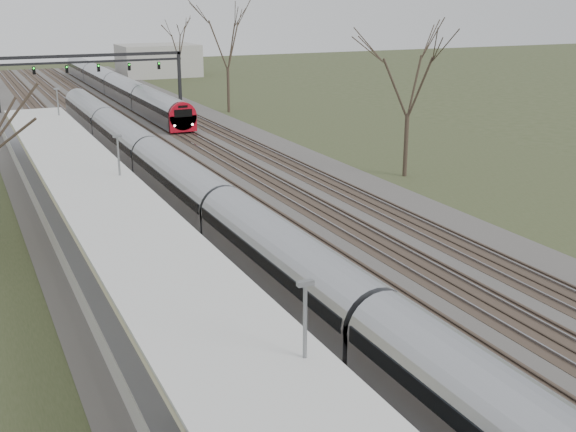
% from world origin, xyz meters
% --- Properties ---
extents(track_bed, '(24.00, 160.00, 0.22)m').
position_xyz_m(track_bed, '(0.26, 55.00, 0.06)').
color(track_bed, '#474442').
rests_on(track_bed, ground).
extents(platform, '(3.50, 69.00, 1.00)m').
position_xyz_m(platform, '(-9.05, 37.50, 0.50)').
color(platform, '#9E9B93').
rests_on(platform, ground).
extents(canopy, '(4.10, 50.00, 3.11)m').
position_xyz_m(canopy, '(-9.05, 32.99, 3.93)').
color(canopy, slate).
rests_on(canopy, platform).
extents(signal_gantry, '(21.00, 0.59, 6.08)m').
position_xyz_m(signal_gantry, '(0.29, 84.99, 4.91)').
color(signal_gantry, black).
rests_on(signal_gantry, ground).
extents(tree_east_far, '(5.00, 5.00, 10.30)m').
position_xyz_m(tree_east_far, '(14.00, 42.00, 7.29)').
color(tree_east_far, '#2D231C').
rests_on(tree_east_far, ground).
extents(train_near, '(2.62, 75.21, 3.05)m').
position_xyz_m(train_near, '(-2.50, 41.19, 1.48)').
color(train_near, '#999CA2').
rests_on(train_near, ground).
extents(train_far, '(2.62, 60.21, 3.05)m').
position_xyz_m(train_far, '(4.50, 93.92, 1.48)').
color(train_far, '#999CA2').
rests_on(train_far, ground).
extents(passenger, '(0.67, 0.78, 1.80)m').
position_xyz_m(passenger, '(-9.26, 16.23, 1.90)').
color(passenger, navy).
rests_on(passenger, platform).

